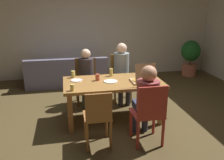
# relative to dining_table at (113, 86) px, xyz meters

# --- Properties ---
(ground_plane) EXTENTS (20.00, 20.00, 0.00)m
(ground_plane) POSITION_rel_dining_table_xyz_m (0.00, 0.00, -0.63)
(ground_plane) COLOR #4F4023
(back_wall) EXTENTS (6.98, 0.12, 2.86)m
(back_wall) POSITION_rel_dining_table_xyz_m (0.00, 2.86, 0.80)
(back_wall) COLOR beige
(back_wall) RESTS_ON ground
(dining_table) EXTENTS (1.72, 0.90, 0.72)m
(dining_table) POSITION_rel_dining_table_xyz_m (0.00, 0.00, 0.00)
(dining_table) COLOR olive
(dining_table) RESTS_ON ground
(chair_0) EXTENTS (0.44, 0.44, 0.95)m
(chair_0) POSITION_rel_dining_table_xyz_m (0.34, -0.93, -0.12)
(chair_0) COLOR #A9342C
(chair_0) RESTS_ON ground
(person_0) EXTENTS (0.33, 0.51, 1.19)m
(person_0) POSITION_rel_dining_table_xyz_m (0.34, -0.78, 0.08)
(person_0) COLOR #2F344E
(person_0) RESTS_ON ground
(chair_1) EXTENTS (0.40, 0.41, 0.98)m
(chair_1) POSITION_rel_dining_table_xyz_m (0.34, 0.91, -0.10)
(chair_1) COLOR olive
(chair_1) RESTS_ON ground
(person_1) EXTENTS (0.32, 0.50, 1.25)m
(person_1) POSITION_rel_dining_table_xyz_m (0.34, 0.77, 0.10)
(person_1) COLOR #35333D
(person_1) RESTS_ON ground
(chair_2) EXTENTS (0.46, 0.40, 0.93)m
(chair_2) POSITION_rel_dining_table_xyz_m (-0.39, 0.91, -0.13)
(chair_2) COLOR brown
(chair_2) RESTS_ON ground
(person_2) EXTENTS (0.30, 0.50, 1.16)m
(person_2) POSITION_rel_dining_table_xyz_m (-0.39, 0.77, 0.05)
(person_2) COLOR #3E443D
(person_2) RESTS_ON ground
(chair_3) EXTENTS (0.39, 0.41, 0.88)m
(chair_3) POSITION_rel_dining_table_xyz_m (-0.39, -0.86, -0.14)
(chair_3) COLOR #9D6332
(chair_3) RESTS_ON ground
(pizza_box_0) EXTENTS (0.35, 0.42, 0.37)m
(pizza_box_0) POSITION_rel_dining_table_xyz_m (0.47, -0.17, 0.14)
(pizza_box_0) COLOR tan
(pizza_box_0) RESTS_ON dining_table
(plate_0) EXTENTS (0.24, 0.24, 0.01)m
(plate_0) POSITION_rel_dining_table_xyz_m (-0.05, -0.01, 0.10)
(plate_0) COLOR white
(plate_0) RESTS_ON dining_table
(plate_1) EXTENTS (0.21, 0.21, 0.01)m
(plate_1) POSITION_rel_dining_table_xyz_m (-0.63, 0.16, 0.10)
(plate_1) COLOR white
(plate_1) RESTS_ON dining_table
(drinking_glass_0) EXTENTS (0.07, 0.07, 0.10)m
(drinking_glass_0) POSITION_rel_dining_table_xyz_m (-0.72, -0.34, 0.14)
(drinking_glass_0) COLOR #E7C660
(drinking_glass_0) RESTS_ON dining_table
(drinking_glass_1) EXTENTS (0.07, 0.07, 0.14)m
(drinking_glass_1) POSITION_rel_dining_table_xyz_m (0.03, 0.32, 0.16)
(drinking_glass_1) COLOR #DAC460
(drinking_glass_1) RESTS_ON dining_table
(drinking_glass_2) EXTENTS (0.07, 0.07, 0.12)m
(drinking_glass_2) POSITION_rel_dining_table_xyz_m (-0.67, 0.36, 0.15)
(drinking_glass_2) COLOR #D9C461
(drinking_glass_2) RESTS_ON dining_table
(drinking_glass_3) EXTENTS (0.08, 0.08, 0.11)m
(drinking_glass_3) POSITION_rel_dining_table_xyz_m (-0.26, 0.10, 0.15)
(drinking_glass_3) COLOR #B64A34
(drinking_glass_3) RESTS_ON dining_table
(couch) EXTENTS (2.02, 0.79, 0.74)m
(couch) POSITION_rel_dining_table_xyz_m (-0.78, 2.15, -0.36)
(couch) COLOR slate
(couch) RESTS_ON ground
(potted_plant) EXTENTS (0.54, 0.54, 1.02)m
(potted_plant) POSITION_rel_dining_table_xyz_m (2.74, 2.31, -0.04)
(potted_plant) COLOR #BA684E
(potted_plant) RESTS_ON ground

